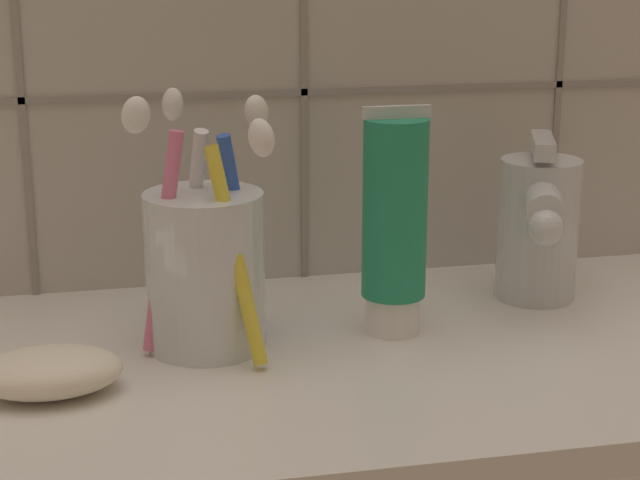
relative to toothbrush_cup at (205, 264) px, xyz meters
The scene contains 6 objects.
sink_counter 9.71cm from the toothbrush_cup, 19.65° to the right, with size 79.68×31.27×2.00cm, color silver.
tile_wall_backsplash 20.46cm from the toothbrush_cup, 63.00° to the left, with size 89.68×1.72×42.50cm.
toothbrush_cup is the anchor object (origin of this frame).
toothpaste_tube 12.36cm from the toothbrush_cup, ahead, with size 4.38×4.18×14.96cm.
sink_faucet 24.25cm from the toothbrush_cup, ahead, with size 6.35×10.54×11.70cm.
soap_bar 11.80cm from the toothbrush_cup, 150.25° to the right, with size 8.33×5.58×2.66cm, color silver.
Camera 1 is at (-13.23, -61.17, 27.30)cm, focal length 60.00 mm.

